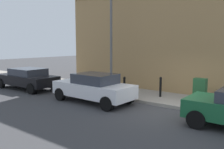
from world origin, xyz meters
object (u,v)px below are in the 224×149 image
(car_white, at_px, (94,87))
(bollard_near_cabinet, at_px, (160,86))
(car_black, at_px, (27,78))
(utility_cabinet, at_px, (200,92))
(lamppost, at_px, (111,37))
(bollard_far_kerb, at_px, (124,86))

(car_white, height_order, bollard_near_cabinet, car_white)
(car_black, relative_size, utility_cabinet, 3.80)
(car_white, distance_m, car_black, 5.69)
(car_white, height_order, lamppost, lamppost)
(bollard_near_cabinet, bearing_deg, car_black, 106.99)
(car_white, xyz_separation_m, bollard_near_cabinet, (2.50, -2.38, -0.04))
(car_black, xyz_separation_m, lamppost, (2.55, -4.80, 2.59))
(car_black, bearing_deg, bollard_far_kerb, -169.42)
(bollard_near_cabinet, height_order, bollard_far_kerb, same)
(utility_cabinet, height_order, lamppost, lamppost)
(car_white, xyz_separation_m, car_black, (0.03, 5.69, -0.03))
(car_black, relative_size, lamppost, 0.76)
(lamppost, bearing_deg, bollard_near_cabinet, -91.49)
(utility_cabinet, bearing_deg, car_white, 118.55)
(car_white, relative_size, bollard_near_cabinet, 4.08)
(car_black, distance_m, utility_cabinet, 10.38)
(car_white, bearing_deg, car_black, 1.08)
(car_white, bearing_deg, lamppost, -69.55)
(car_white, xyz_separation_m, lamppost, (2.59, 0.89, 2.56))
(bollard_near_cabinet, xyz_separation_m, lamppost, (0.09, 3.28, 2.60))
(car_black, xyz_separation_m, bollard_near_cabinet, (2.47, -8.08, -0.01))
(utility_cabinet, relative_size, bollard_far_kerb, 1.11)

